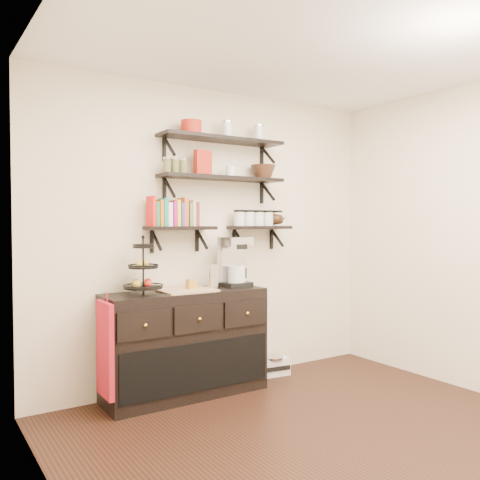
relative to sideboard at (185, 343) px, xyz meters
name	(u,v)px	position (x,y,z in m)	size (l,w,h in m)	color
floor	(350,450)	(0.43, -1.51, -0.45)	(3.50, 3.50, 0.00)	black
ceiling	(353,31)	(0.43, -1.51, 2.25)	(3.50, 3.50, 0.02)	white
back_wall	(215,237)	(0.43, 0.24, 0.90)	(3.50, 0.02, 2.70)	white
left_wall	(76,252)	(-1.32, -1.51, 0.90)	(0.02, 3.50, 2.70)	white
shelf_top	(222,140)	(0.43, 0.10, 1.78)	(1.20, 0.27, 0.23)	black
shelf_mid	(222,179)	(0.43, 0.10, 1.43)	(1.20, 0.27, 0.23)	black
shelf_low_left	(180,229)	(0.01, 0.12, 0.98)	(0.60, 0.25, 0.23)	black
shelf_low_right	(259,228)	(0.85, 0.12, 0.98)	(0.60, 0.25, 0.23)	black
cookbooks	(175,213)	(-0.04, 0.12, 1.11)	(0.43, 0.15, 0.26)	red
glass_canisters	(259,219)	(0.84, 0.12, 1.06)	(0.54, 0.10, 0.13)	silver
sideboard	(185,343)	(0.00, 0.00, 0.00)	(1.40, 0.50, 0.92)	black
fruit_stand	(143,275)	(-0.38, 0.00, 0.61)	(0.31, 0.31, 0.46)	black
candle	(191,284)	(0.06, 0.00, 0.50)	(0.08, 0.08, 0.08)	#AB7B27
coffee_maker	(234,263)	(0.51, 0.03, 0.66)	(0.26, 0.25, 0.45)	black
thermal_carafe	(213,276)	(0.27, -0.02, 0.56)	(0.11, 0.11, 0.22)	silver
apron	(105,349)	(-0.73, -0.10, 0.07)	(0.04, 0.31, 0.73)	#B01221
radio	(273,366)	(0.97, 0.06, -0.36)	(0.33, 0.23, 0.19)	silver
recipe_box	(203,163)	(0.23, 0.10, 1.56)	(0.16, 0.06, 0.22)	#A92213
walnut_bowl	(263,172)	(0.88, 0.10, 1.51)	(0.24, 0.24, 0.13)	black
ramekins	(230,172)	(0.51, 0.10, 1.50)	(0.09, 0.09, 0.10)	white
teapot	(276,218)	(1.05, 0.12, 1.07)	(0.20, 0.15, 0.15)	black
red_pot	(191,127)	(0.11, 0.10, 1.86)	(0.18, 0.18, 0.12)	#A92213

